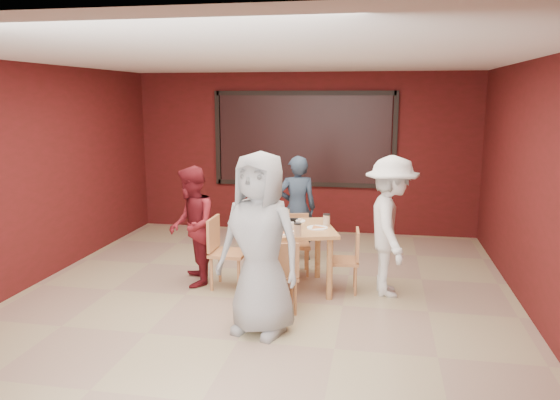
% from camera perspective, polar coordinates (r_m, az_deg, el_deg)
% --- Properties ---
extents(floor, '(7.00, 7.00, 0.00)m').
position_cam_1_polar(floor, '(6.60, -1.91, -10.41)').
color(floor, tan).
rests_on(floor, ground).
extents(window_blinds, '(3.00, 0.02, 1.50)m').
position_cam_1_polar(window_blinds, '(9.58, 2.49, 6.37)').
color(window_blinds, black).
extents(dining_table, '(1.26, 1.26, 0.95)m').
position_cam_1_polar(dining_table, '(6.75, 1.20, -3.68)').
color(dining_table, '#CC7D53').
rests_on(dining_table, floor).
extents(chair_front, '(0.50, 0.50, 0.83)m').
position_cam_1_polar(chair_front, '(6.08, -0.03, -7.59)').
color(chair_front, '#C3774C').
rests_on(chair_front, floor).
extents(chair_back, '(0.46, 0.46, 0.80)m').
position_cam_1_polar(chair_back, '(7.47, 1.56, -4.20)').
color(chair_back, '#C3774C').
rests_on(chair_back, floor).
extents(chair_left, '(0.44, 0.44, 0.90)m').
position_cam_1_polar(chair_left, '(6.92, -6.00, -5.02)').
color(chair_left, '#C3774C').
rests_on(chair_left, floor).
extents(chair_right, '(0.41, 0.41, 0.79)m').
position_cam_1_polar(chair_right, '(6.79, 7.17, -5.91)').
color(chair_right, '#C3774C').
rests_on(chair_right, floor).
extents(diner_front, '(1.04, 0.83, 1.86)m').
position_cam_1_polar(diner_front, '(5.48, -2.11, -4.60)').
color(diner_front, '#969696').
rests_on(diner_front, floor).
extents(diner_back, '(0.64, 0.50, 1.55)m').
position_cam_1_polar(diner_back, '(7.99, 1.80, -0.85)').
color(diner_back, '#2C3B4E').
rests_on(diner_back, floor).
extents(diner_left, '(0.79, 0.89, 1.53)m').
position_cam_1_polar(diner_left, '(7.02, -9.21, -2.73)').
color(diner_left, maroon).
rests_on(diner_left, floor).
extents(diner_right, '(0.75, 1.16, 1.70)m').
position_cam_1_polar(diner_right, '(6.69, 11.50, -2.71)').
color(diner_right, white).
rests_on(diner_right, floor).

